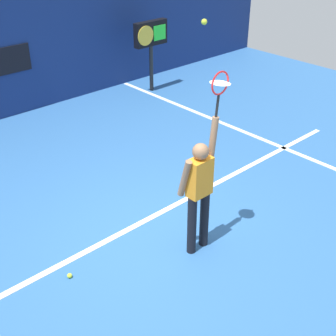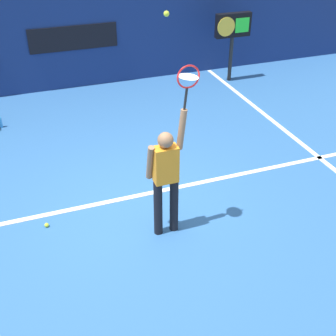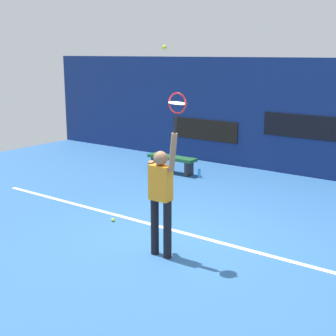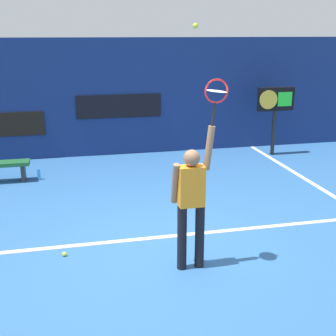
# 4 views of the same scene
# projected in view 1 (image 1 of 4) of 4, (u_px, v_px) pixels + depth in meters

# --- Properties ---
(ground_plane) EXTENTS (18.00, 18.00, 0.00)m
(ground_plane) POSITION_uv_depth(u_px,v_px,m) (154.00, 232.00, 7.26)
(ground_plane) COLOR #2D609E
(court_baseline) EXTENTS (10.00, 0.10, 0.01)m
(court_baseline) POSITION_uv_depth(u_px,v_px,m) (142.00, 223.00, 7.46)
(court_baseline) COLOR white
(court_baseline) RESTS_ON ground_plane
(court_sideline) EXTENTS (0.10, 7.00, 0.01)m
(court_sideline) POSITION_uv_depth(u_px,v_px,m) (221.00, 123.00, 10.74)
(court_sideline) COLOR white
(court_sideline) RESTS_ON ground_plane
(tennis_player) EXTENTS (0.55, 0.31, 1.99)m
(tennis_player) POSITION_uv_depth(u_px,v_px,m) (199.00, 189.00, 6.44)
(tennis_player) COLOR black
(tennis_player) RESTS_ON ground_plane
(tennis_racket) EXTENTS (0.35, 0.27, 0.62)m
(tennis_racket) POSITION_uv_depth(u_px,v_px,m) (220.00, 86.00, 5.93)
(tennis_racket) COLOR black
(tennis_ball) EXTENTS (0.07, 0.07, 0.07)m
(tennis_ball) POSITION_uv_depth(u_px,v_px,m) (204.00, 22.00, 5.40)
(tennis_ball) COLOR #CCE033
(scoreboard_clock) EXTENTS (0.96, 0.20, 1.78)m
(scoreboard_clock) POSITION_uv_depth(u_px,v_px,m) (151.00, 37.00, 11.85)
(scoreboard_clock) COLOR black
(scoreboard_clock) RESTS_ON ground_plane
(spare_ball) EXTENTS (0.07, 0.07, 0.07)m
(spare_ball) POSITION_uv_depth(u_px,v_px,m) (70.00, 276.00, 6.38)
(spare_ball) COLOR #CCE033
(spare_ball) RESTS_ON ground_plane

